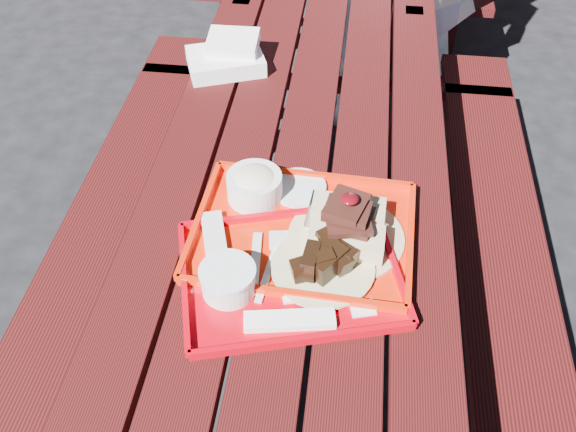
# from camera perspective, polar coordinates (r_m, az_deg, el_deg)

# --- Properties ---
(ground) EXTENTS (60.00, 60.00, 0.00)m
(ground) POSITION_cam_1_polar(r_m,az_deg,el_deg) (2.13, 0.51, -12.86)
(ground) COLOR black
(ground) RESTS_ON ground
(picnic_table_near) EXTENTS (1.41, 2.40, 0.75)m
(picnic_table_near) POSITION_cam_1_polar(r_m,az_deg,el_deg) (1.68, 0.63, -2.66)
(picnic_table_near) COLOR #3D0D0B
(picnic_table_near) RESTS_ON ground
(near_tray) EXTENTS (0.50, 0.42, 0.15)m
(near_tray) POSITION_cam_1_polar(r_m,az_deg,el_deg) (1.43, 1.47, -0.17)
(near_tray) COLOR red
(near_tray) RESTS_ON picnic_table_near
(far_tray) EXTENTS (0.53, 0.46, 0.08)m
(far_tray) POSITION_cam_1_polar(r_m,az_deg,el_deg) (1.34, -0.09, -5.22)
(far_tray) COLOR #B9010E
(far_tray) RESTS_ON picnic_table_near
(white_cloth) EXTENTS (0.26, 0.23, 0.09)m
(white_cloth) POSITION_cam_1_polar(r_m,az_deg,el_deg) (1.98, -5.39, 13.97)
(white_cloth) COLOR white
(white_cloth) RESTS_ON picnic_table_near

